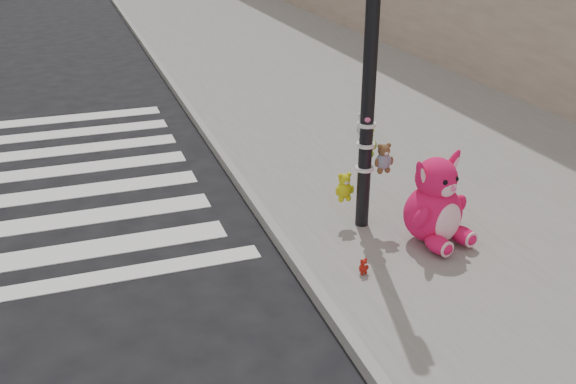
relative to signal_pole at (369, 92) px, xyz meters
name	(u,v)px	position (x,y,z in m)	size (l,w,h in m)	color
ground	(181,369)	(-2.61, -1.81, -1.82)	(120.00, 120.00, 0.00)	black
sidewalk_near	(308,68)	(2.39, 8.19, -1.75)	(7.00, 80.00, 0.14)	slate
curb_edge	(168,79)	(-1.06, 8.19, -1.75)	(0.12, 80.00, 0.15)	gray
signal_pole	(369,92)	(0.00, 0.00, 0.00)	(0.67, 0.48, 4.00)	black
pink_bunny	(436,206)	(0.60, -0.67, -1.23)	(0.85, 0.94, 1.10)	#E91355
red_teddy	(363,266)	(-0.49, -1.08, -1.58)	(0.13, 0.09, 0.19)	#A71A10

